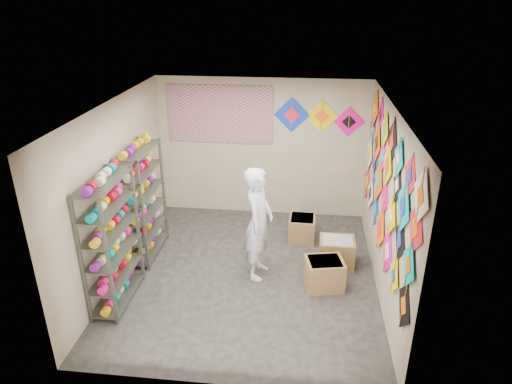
# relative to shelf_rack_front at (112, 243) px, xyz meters

# --- Properties ---
(ground) EXTENTS (4.50, 4.50, 0.00)m
(ground) POSITION_rel_shelf_rack_front_xyz_m (1.78, 0.85, -0.95)
(ground) COLOR black
(room_walls) EXTENTS (4.50, 4.50, 4.50)m
(room_walls) POSITION_rel_shelf_rack_front_xyz_m (1.78, 0.85, 0.69)
(room_walls) COLOR tan
(room_walls) RESTS_ON ground
(shelf_rack_front) EXTENTS (0.40, 1.10, 1.90)m
(shelf_rack_front) POSITION_rel_shelf_rack_front_xyz_m (0.00, 0.00, 0.00)
(shelf_rack_front) COLOR #4C5147
(shelf_rack_front) RESTS_ON ground
(shelf_rack_back) EXTENTS (0.40, 1.10, 1.90)m
(shelf_rack_back) POSITION_rel_shelf_rack_front_xyz_m (0.00, 1.30, 0.00)
(shelf_rack_back) COLOR #4C5147
(shelf_rack_back) RESTS_ON ground
(string_spools) EXTENTS (0.12, 2.36, 0.12)m
(string_spools) POSITION_rel_shelf_rack_front_xyz_m (-0.00, 0.65, 0.10)
(string_spools) COLOR #FA1B77
(string_spools) RESTS_ON ground
(kite_wall_display) EXTENTS (0.06, 4.36, 2.06)m
(kite_wall_display) POSITION_rel_shelf_rack_front_xyz_m (3.76, 0.96, 0.69)
(kite_wall_display) COLOR black
(kite_wall_display) RESTS_ON room_walls
(back_wall_kites) EXTENTS (1.67, 0.02, 0.72)m
(back_wall_kites) POSITION_rel_shelf_rack_front_xyz_m (2.81, 3.09, 1.05)
(back_wall_kites) COLOR #1231C1
(back_wall_kites) RESTS_ON room_walls
(poster) EXTENTS (2.00, 0.01, 1.10)m
(poster) POSITION_rel_shelf_rack_front_xyz_m (0.98, 3.08, 1.05)
(poster) COLOR #5A4494
(poster) RESTS_ON room_walls
(shopkeeper) EXTENTS (0.78, 0.61, 1.80)m
(shopkeeper) POSITION_rel_shelf_rack_front_xyz_m (1.95, 0.87, -0.05)
(shopkeeper) COLOR silver
(shopkeeper) RESTS_ON ground
(carton_a) EXTENTS (0.63, 0.56, 0.46)m
(carton_a) POSITION_rel_shelf_rack_front_xyz_m (2.97, 0.64, -0.72)
(carton_a) COLOR olive
(carton_a) RESTS_ON ground
(carton_b) EXTENTS (0.56, 0.46, 0.46)m
(carton_b) POSITION_rel_shelf_rack_front_xyz_m (3.19, 1.30, -0.72)
(carton_b) COLOR olive
(carton_b) RESTS_ON ground
(carton_c) EXTENTS (0.48, 0.52, 0.44)m
(carton_c) POSITION_rel_shelf_rack_front_xyz_m (2.61, 2.05, -0.73)
(carton_c) COLOR olive
(carton_c) RESTS_ON ground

